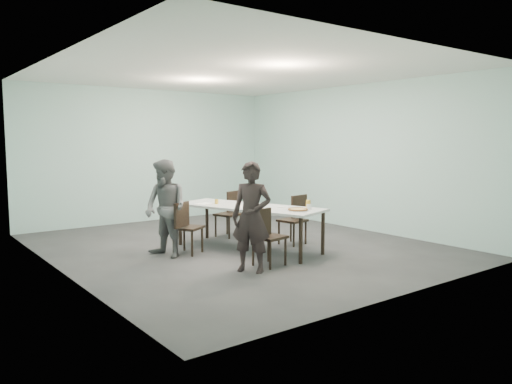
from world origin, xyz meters
TOP-DOWN VIEW (x-y plane):
  - ground at (0.00, 0.00)m, footprint 7.00×7.00m
  - room_shell at (0.00, 0.00)m, footprint 6.02×7.02m
  - table at (-0.02, -0.35)m, footprint 1.69×2.75m
  - chair_near_left at (-0.50, -1.43)m, footprint 0.64×0.48m
  - chair_far_left at (-1.06, -0.04)m, footprint 0.64×0.58m
  - chair_near_right at (0.94, -0.46)m, footprint 0.64×0.49m
  - chair_far_right at (0.42, 0.84)m, footprint 0.65×0.52m
  - diner_near at (-0.83, -1.53)m, footprint 0.63×0.68m
  - diner_far at (-1.38, 0.01)m, footprint 0.75×0.87m
  - pizza at (0.25, -1.30)m, footprint 0.34×0.34m
  - side_plate at (0.33, -0.83)m, footprint 0.18×0.18m
  - beer_glass at (0.50, -1.26)m, footprint 0.08×0.08m
  - water_tumbler at (0.50, -1.28)m, footprint 0.08×0.08m
  - tealight at (-0.02, -0.34)m, footprint 0.06×0.06m
  - amber_tumbler at (-0.31, 0.21)m, footprint 0.07×0.07m
  - menu at (-0.48, 0.33)m, footprint 0.35×0.30m

SIDE VIEW (x-z plane):
  - ground at x=0.00m, z-range 0.00..0.00m
  - chair_near_left at x=-0.50m, z-range 0.07..0.94m
  - chair_far_left at x=-1.06m, z-range 0.07..0.94m
  - chair_near_right at x=0.94m, z-range 0.07..0.94m
  - chair_far_right at x=0.42m, z-range 0.07..0.94m
  - table at x=-0.02m, z-range 0.32..1.07m
  - menu at x=-0.48m, z-range 0.75..0.76m
  - side_plate at x=0.33m, z-range 0.75..0.76m
  - pizza at x=0.25m, z-range 0.75..0.79m
  - tealight at x=-0.02m, z-range 0.75..0.79m
  - diner_far at x=-1.38m, z-range 0.00..1.56m
  - diner_near at x=-0.83m, z-range 0.00..1.57m
  - amber_tumbler at x=-0.31m, z-range 0.75..0.83m
  - water_tumbler at x=0.50m, z-range 0.75..0.84m
  - beer_glass at x=0.50m, z-range 0.75..0.90m
  - room_shell at x=0.00m, z-range 0.52..3.53m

